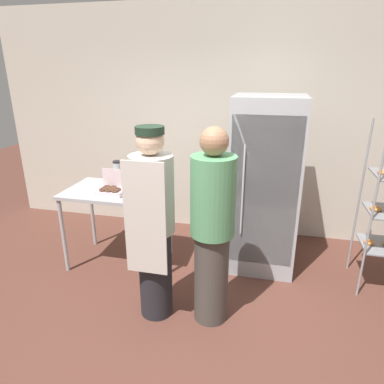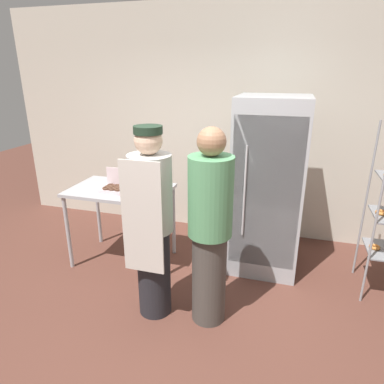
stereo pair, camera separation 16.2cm
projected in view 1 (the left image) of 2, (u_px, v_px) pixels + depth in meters
ground_plane at (180, 343)px, 2.87m from camera, size 14.00×14.00×0.00m
back_wall at (225, 124)px, 4.53m from camera, size 6.40×0.12×2.98m
refrigerator at (264, 185)px, 3.77m from camera, size 0.74×0.78×1.92m
prep_counter at (117, 199)px, 3.83m from camera, size 1.11×0.72×0.91m
donut_box at (111, 190)px, 3.66m from camera, size 0.28×0.21×0.25m
blender_pitcher at (118, 173)px, 4.02m from camera, size 0.13×0.13×0.26m
binder_stack at (146, 182)px, 3.89m from camera, size 0.28×0.26×0.10m
person_baker at (153, 224)px, 2.94m from camera, size 0.37×0.39×1.75m
person_customer at (212, 229)px, 2.88m from camera, size 0.37×0.37×1.76m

